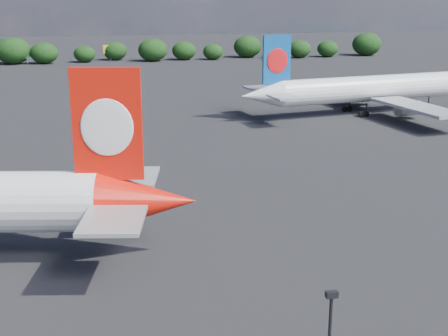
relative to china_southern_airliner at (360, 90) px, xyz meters
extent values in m
plane|color=black|center=(-56.54, -12.16, -4.87)|extent=(500.00, 500.00, 0.00)
cone|color=red|center=(-47.68, -60.83, 0.64)|extent=(9.73, 7.14, 5.51)
cube|color=red|center=(-50.92, -60.18, 7.69)|extent=(6.05, 1.73, 9.92)
ellipsoid|color=white|center=(-50.99, -60.50, 7.49)|extent=(4.58, 1.13, 5.07)
ellipsoid|color=white|center=(-50.86, -59.85, 7.49)|extent=(4.58, 1.13, 5.07)
cube|color=#9FA2A6|center=(-51.03, -66.34, 1.08)|extent=(6.16, 7.46, 0.33)
cube|color=#9FA2A6|center=(-48.65, -54.45, 1.08)|extent=(6.16, 7.46, 0.33)
cylinder|color=white|center=(1.69, 0.26, 0.16)|extent=(38.56, 10.71, 5.03)
sphere|color=white|center=(20.60, 3.13, 0.16)|extent=(5.73, 5.73, 5.03)
cone|color=white|center=(-21.19, -3.22, 0.16)|extent=(8.71, 6.18, 5.03)
cube|color=#0D4C99|center=(-18.20, -2.76, 6.60)|extent=(5.55, 1.33, 9.06)
ellipsoid|color=red|center=(-18.16, -3.06, 6.42)|extent=(4.21, 0.83, 4.63)
ellipsoid|color=red|center=(-18.25, -2.47, 6.42)|extent=(4.21, 0.83, 4.63)
cube|color=#9FA2A6|center=(-18.37, -8.39, 0.56)|extent=(5.38, 6.65, 0.30)
cube|color=#9FA2A6|center=(-20.03, 2.56, 0.56)|extent=(5.38, 6.65, 0.30)
cube|color=#9FA2A6|center=(5.65, -12.37, -1.45)|extent=(9.49, 20.88, 0.55)
cube|color=#9FA2A6|center=(1.72, 13.49, -1.45)|extent=(9.49, 20.88, 0.55)
cylinder|color=#9FA2A6|center=(6.88, -7.10, -2.76)|extent=(5.38, 3.44, 2.72)
cube|color=#9FA2A6|center=(6.88, -7.10, -2.05)|extent=(2.23, 0.63, 1.21)
cylinder|color=#9FA2A6|center=(4.47, 8.82, -2.76)|extent=(5.38, 3.44, 2.72)
cube|color=#9FA2A6|center=(4.47, 8.82, -2.05)|extent=(2.23, 0.63, 1.21)
cylinder|color=black|center=(0.16, -3.03, -3.36)|extent=(0.32, 0.32, 2.52)
cylinder|color=black|center=(0.16, -3.03, -4.32)|extent=(1.16, 0.61, 1.11)
cylinder|color=black|center=(-0.94, -3.20, -4.32)|extent=(1.16, 0.61, 1.11)
cylinder|color=black|center=(-0.75, 2.94, -3.36)|extent=(0.32, 0.32, 2.52)
cylinder|color=black|center=(-0.75, 2.94, -4.32)|extent=(1.16, 0.61, 1.11)
cylinder|color=black|center=(-1.84, 2.77, -4.32)|extent=(1.16, 0.61, 1.11)
cylinder|color=black|center=(16.62, 2.52, -3.41)|extent=(0.28, 0.28, 2.52)
cylinder|color=black|center=(16.62, 2.52, -4.42)|extent=(0.95, 0.48, 0.91)
cube|color=black|center=(-42.23, -90.71, 5.91)|extent=(0.55, 0.30, 0.28)
cube|color=#156D2F|center=(-74.54, 103.84, -1.67)|extent=(6.00, 0.30, 2.60)
cylinder|color=#94979C|center=(-77.04, 103.84, -3.87)|extent=(0.20, 0.20, 2.00)
cylinder|color=#94979C|center=(-72.04, 103.84, -3.87)|extent=(0.20, 0.20, 2.00)
cube|color=yellow|center=(-44.54, 109.84, -0.87)|extent=(5.00, 0.30, 3.00)
cylinder|color=#94979C|center=(-44.54, 109.84, -3.62)|extent=(0.30, 0.30, 2.50)
ellipsoid|color=black|center=(-76.62, 105.77, -0.42)|extent=(11.58, 9.80, 8.91)
ellipsoid|color=black|center=(-66.67, 105.04, -1.33)|extent=(9.22, 7.80, 7.09)
ellipsoid|color=black|center=(-53.43, 106.61, -2.04)|extent=(7.36, 6.23, 5.66)
ellipsoid|color=black|center=(-42.87, 111.45, -1.66)|extent=(8.35, 7.06, 6.42)
ellipsoid|color=black|center=(-30.24, 104.75, -0.95)|extent=(10.19, 8.62, 7.83)
ellipsoid|color=black|center=(-19.00, 106.92, -1.62)|extent=(8.46, 7.16, 6.51)
ellipsoid|color=black|center=(-8.76, 105.73, -2.09)|extent=(7.23, 6.11, 5.56)
ellipsoid|color=black|center=(5.06, 110.50, -0.92)|extent=(10.27, 8.69, 7.90)
ellipsoid|color=black|center=(15.22, 103.99, -1.58)|extent=(8.56, 7.24, 6.58)
ellipsoid|color=black|center=(23.24, 104.86, -1.65)|extent=(8.38, 7.09, 6.45)
ellipsoid|color=black|center=(34.50, 105.92, -1.86)|extent=(7.82, 6.62, 6.02)
ellipsoid|color=black|center=(50.78, 107.69, -0.59)|extent=(11.14, 9.43, 8.57)
camera|label=1|loc=(-52.19, -114.18, 18.91)|focal=50.00mm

